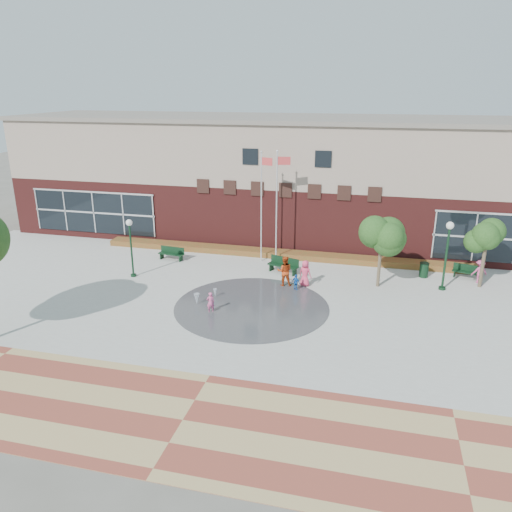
% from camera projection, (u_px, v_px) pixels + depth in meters
% --- Properties ---
extents(ground, '(120.00, 120.00, 0.00)m').
position_uv_depth(ground, '(236.00, 332.00, 24.35)').
color(ground, '#666056').
rests_on(ground, ground).
extents(plaza_concrete, '(46.00, 18.00, 0.01)m').
position_uv_depth(plaza_concrete, '(256.00, 300.00, 28.02)').
color(plaza_concrete, '#A8A8A0').
rests_on(plaza_concrete, ground).
extents(paver_band, '(46.00, 6.00, 0.01)m').
position_uv_depth(paver_band, '(183.00, 420.00, 17.92)').
color(paver_band, brown).
rests_on(paver_band, ground).
extents(splash_pad, '(8.40, 8.40, 0.01)m').
position_uv_depth(splash_pad, '(252.00, 307.00, 27.11)').
color(splash_pad, '#383A3D').
rests_on(splash_pad, ground).
extents(library_building, '(44.40, 10.40, 9.20)m').
position_uv_depth(library_building, '(297.00, 177.00, 38.90)').
color(library_building, '#5B201E').
rests_on(library_building, ground).
extents(flower_bed, '(26.00, 1.20, 0.40)m').
position_uv_depth(flower_bed, '(282.00, 257.00, 35.01)').
color(flower_bed, '#AB261A').
rests_on(flower_bed, ground).
extents(flagpole_left, '(0.85, 0.32, 7.47)m').
position_uv_depth(flagpole_left, '(262.00, 202.00, 32.83)').
color(flagpole_left, silver).
rests_on(flagpole_left, ground).
extents(flagpole_right, '(0.92, 0.22, 7.55)m').
position_uv_depth(flagpole_right, '(277.00, 201.00, 32.70)').
color(flagpole_right, silver).
rests_on(flagpole_right, ground).
extents(lamp_left, '(0.39, 0.39, 3.71)m').
position_uv_depth(lamp_left, '(131.00, 242.00, 30.69)').
color(lamp_left, '#11311B').
rests_on(lamp_left, ground).
extents(lamp_right, '(0.44, 0.44, 4.14)m').
position_uv_depth(lamp_right, '(447.00, 248.00, 28.58)').
color(lamp_right, '#11311B').
rests_on(lamp_right, ground).
extents(bench_left, '(1.84, 0.70, 0.90)m').
position_uv_depth(bench_left, '(171.00, 256.00, 34.33)').
color(bench_left, '#11311B').
rests_on(bench_left, ground).
extents(bench_mid, '(2.10, 1.18, 1.02)m').
position_uv_depth(bench_mid, '(283.00, 268.00, 31.93)').
color(bench_mid, '#11311B').
rests_on(bench_mid, ground).
extents(bench_right, '(1.79, 0.92, 0.87)m').
position_uv_depth(bench_right, '(467.00, 274.00, 31.01)').
color(bench_right, '#11311B').
rests_on(bench_right, ground).
extents(trash_can, '(0.58, 0.58, 0.96)m').
position_uv_depth(trash_can, '(424.00, 270.00, 31.17)').
color(trash_can, '#11311B').
rests_on(trash_can, ground).
extents(tree_mid, '(2.73, 2.73, 4.60)m').
position_uv_depth(tree_mid, '(382.00, 233.00, 28.80)').
color(tree_mid, '#4A3C2C').
rests_on(tree_mid, ground).
extents(tree_small_right, '(2.29, 2.29, 3.92)m').
position_uv_depth(tree_small_right, '(486.00, 241.00, 28.88)').
color(tree_small_right, '#4A3C2C').
rests_on(tree_small_right, ground).
extents(water_jet_a, '(0.32, 0.32, 0.62)m').
position_uv_depth(water_jet_a, '(197.00, 305.00, 27.38)').
color(water_jet_a, white).
rests_on(water_jet_a, ground).
extents(water_jet_b, '(0.22, 0.22, 0.49)m').
position_uv_depth(water_jet_b, '(215.00, 297.00, 28.33)').
color(water_jet_b, white).
rests_on(water_jet_b, ground).
extents(child_splash, '(0.50, 0.44, 1.14)m').
position_uv_depth(child_splash, '(211.00, 302.00, 26.30)').
color(child_splash, '#D35389').
rests_on(child_splash, ground).
extents(adult_red, '(1.03, 0.87, 1.87)m').
position_uv_depth(adult_red, '(284.00, 271.00, 29.70)').
color(adult_red, '#B03912').
rests_on(adult_red, ground).
extents(adult_pink, '(0.90, 0.73, 1.60)m').
position_uv_depth(adult_pink, '(305.00, 273.00, 29.73)').
color(adult_pink, '#E94065').
rests_on(adult_pink, ground).
extents(child_blue, '(0.62, 0.52, 1.00)m').
position_uv_depth(child_blue, '(296.00, 282.00, 29.15)').
color(child_blue, blue).
rests_on(child_blue, ground).
extents(person_bench, '(1.08, 0.81, 1.48)m').
position_uv_depth(person_bench, '(479.00, 271.00, 30.19)').
color(person_bench, '#D34E87').
rests_on(person_bench, ground).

